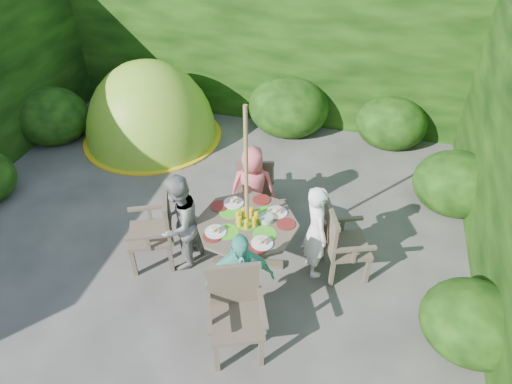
% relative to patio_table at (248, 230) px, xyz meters
% --- Properties ---
extents(ground, '(60.00, 60.00, 0.00)m').
position_rel_patio_table_xyz_m(ground, '(-0.83, 0.14, -0.59)').
color(ground, '#403E39').
rests_on(ground, ground).
extents(hedge_enclosure, '(9.00, 9.00, 2.50)m').
position_rel_patio_table_xyz_m(hedge_enclosure, '(-0.83, 1.47, 0.66)').
color(hedge_enclosure, black).
rests_on(hedge_enclosure, ground).
extents(patio_table, '(1.41, 1.41, 0.84)m').
position_rel_patio_table_xyz_m(patio_table, '(0.00, 0.00, 0.00)').
color(patio_table, '#443A2C').
rests_on(patio_table, ground).
extents(parasol_pole, '(0.05, 0.05, 2.20)m').
position_rel_patio_table_xyz_m(parasol_pole, '(-0.00, -0.00, 0.51)').
color(parasol_pole, olive).
rests_on(parasol_pole, ground).
extents(garden_chair_right, '(0.65, 0.69, 0.92)m').
position_rel_patio_table_xyz_m(garden_chair_right, '(1.08, 0.18, -0.10)').
color(garden_chair_right, '#443A2C').
rests_on(garden_chair_right, ground).
extents(garden_chair_left, '(0.69, 0.73, 0.95)m').
position_rel_patio_table_xyz_m(garden_chair_left, '(-1.09, -0.18, -0.08)').
color(garden_chair_left, '#443A2C').
rests_on(garden_chair_left, ground).
extents(garden_chair_back, '(0.61, 0.57, 0.86)m').
position_rel_patio_table_xyz_m(garden_chair_back, '(-0.20, 1.08, -0.13)').
color(garden_chair_back, '#443A2C').
rests_on(garden_chair_back, ground).
extents(garden_chair_front, '(0.71, 0.68, 0.95)m').
position_rel_patio_table_xyz_m(garden_chair_front, '(0.18, -1.08, -0.09)').
color(garden_chair_front, '#443A2C').
rests_on(garden_chair_front, ground).
extents(child_right, '(0.47, 0.54, 1.25)m').
position_rel_patio_table_xyz_m(child_right, '(0.78, 0.14, 0.03)').
color(child_right, white).
rests_on(child_right, ground).
extents(child_left, '(0.57, 0.68, 1.28)m').
position_rel_patio_table_xyz_m(child_left, '(-0.79, -0.15, 0.05)').
color(child_left, gray).
rests_on(child_left, ground).
extents(child_back, '(0.66, 0.51, 1.20)m').
position_rel_patio_table_xyz_m(child_back, '(-0.15, 0.78, 0.01)').
color(child_back, '#E75F67').
rests_on(child_back, ground).
extents(child_front, '(0.78, 0.58, 1.23)m').
position_rel_patio_table_xyz_m(child_front, '(0.14, -0.79, 0.02)').
color(child_front, '#54C4A6').
rests_on(child_front, ground).
extents(dome_tent, '(2.41, 2.41, 2.76)m').
position_rel_patio_table_xyz_m(dome_tent, '(-2.47, 2.52, -0.59)').
color(dome_tent, '#83C125').
rests_on(dome_tent, ground).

